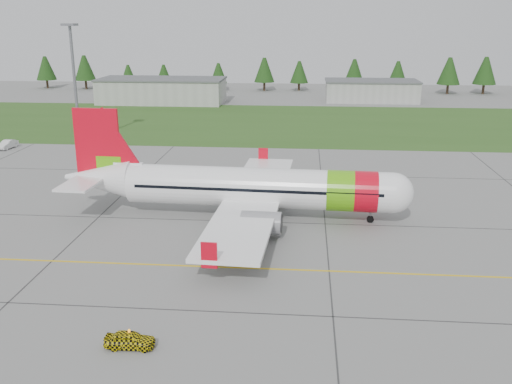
{
  "coord_description": "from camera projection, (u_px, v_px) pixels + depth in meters",
  "views": [
    {
      "loc": [
        7.6,
        -37.88,
        21.0
      ],
      "look_at": [
        2.68,
        18.54,
        3.84
      ],
      "focal_mm": 40.0,
      "sensor_mm": 36.0,
      "label": 1
    }
  ],
  "objects": [
    {
      "name": "taxi_guideline",
      "position": [
        216.0,
        267.0,
        50.46
      ],
      "size": [
        120.0,
        0.25,
        0.02
      ],
      "primitive_type": "cube",
      "color": "gold",
      "rests_on": "ground"
    },
    {
      "name": "hangar_east",
      "position": [
        371.0,
        91.0,
        152.51
      ],
      "size": [
        24.0,
        12.0,
        5.2
      ],
      "primitive_type": "cube",
      "color": "#A8A8A3",
      "rests_on": "ground"
    },
    {
      "name": "ground",
      "position": [
        199.0,
        311.0,
        42.84
      ],
      "size": [
        320.0,
        320.0,
        0.0
      ],
      "primitive_type": "plane",
      "color": "gray",
      "rests_on": "ground"
    },
    {
      "name": "follow_me_car",
      "position": [
        129.0,
        325.0,
        37.6
      ],
      "size": [
        1.18,
        1.38,
        3.37
      ],
      "primitive_type": "imported",
      "rotation": [
        0.0,
        0.0,
        1.59
      ],
      "color": "#FFE90E",
      "rests_on": "ground"
    },
    {
      "name": "service_van",
      "position": [
        6.0,
        136.0,
        96.13
      ],
      "size": [
        1.67,
        1.59,
        4.39
      ],
      "primitive_type": "imported",
      "rotation": [
        0.0,
        0.0,
        -0.1
      ],
      "color": "silver",
      "rests_on": "ground"
    },
    {
      "name": "aircraft",
      "position": [
        250.0,
        188.0,
        62.29
      ],
      "size": [
        38.8,
        35.73,
        11.75
      ],
      "rotation": [
        0.0,
        0.0,
        -0.05
      ],
      "color": "white",
      "rests_on": "ground"
    },
    {
      "name": "floodlight_mast",
      "position": [
        75.0,
        86.0,
        97.9
      ],
      "size": [
        0.5,
        0.5,
        20.0
      ],
      "primitive_type": "cylinder",
      "color": "slate",
      "rests_on": "ground"
    },
    {
      "name": "hangar_west",
      "position": [
        162.0,
        91.0,
        149.34
      ],
      "size": [
        32.0,
        14.0,
        6.0
      ],
      "primitive_type": "cube",
      "color": "#A8A8A3",
      "rests_on": "ground"
    },
    {
      "name": "treeline",
      "position": [
        281.0,
        75.0,
        172.96
      ],
      "size": [
        160.0,
        8.0,
        10.0
      ],
      "primitive_type": null,
      "color": "#1C3F14",
      "rests_on": "ground"
    },
    {
      "name": "grass_strip",
      "position": [
        269.0,
        123.0,
        121.02
      ],
      "size": [
        320.0,
        50.0,
        0.03
      ],
      "primitive_type": "cube",
      "color": "#30561E",
      "rests_on": "ground"
    }
  ]
}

